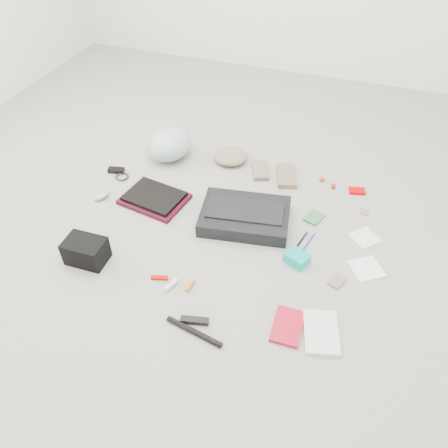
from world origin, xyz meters
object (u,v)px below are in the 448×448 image
(messenger_bag, at_px, (245,216))
(accordion_wallet, at_px, (297,258))
(laptop, at_px, (154,196))
(bike_helmet, at_px, (170,144))
(camera_bag, at_px, (86,251))
(book_red, at_px, (287,326))

(messenger_bag, relative_size, accordion_wallet, 4.37)
(laptop, bearing_deg, bike_helmet, 111.64)
(accordion_wallet, bearing_deg, camera_bag, -137.93)
(camera_bag, relative_size, book_red, 1.05)
(messenger_bag, distance_m, camera_bag, 0.81)
(bike_helmet, bearing_deg, book_red, -37.43)
(camera_bag, bearing_deg, messenger_bag, 37.55)
(bike_helmet, xyz_separation_m, book_red, (0.97, -0.99, -0.08))
(messenger_bag, xyz_separation_m, laptop, (-0.52, -0.00, -0.00))
(laptop, xyz_separation_m, book_red, (0.88, -0.56, -0.02))
(laptop, bearing_deg, accordion_wallet, -3.23)
(bike_helmet, xyz_separation_m, accordion_wallet, (0.93, -0.61, -0.07))
(laptop, bearing_deg, camera_bag, -92.64)
(camera_bag, xyz_separation_m, accordion_wallet, (0.95, 0.32, -0.04))
(laptop, xyz_separation_m, bike_helmet, (-0.09, 0.43, 0.06))
(camera_bag, bearing_deg, accordion_wallet, 17.19)
(laptop, relative_size, camera_bag, 1.60)
(bike_helmet, height_order, camera_bag, bike_helmet)
(laptop, height_order, camera_bag, camera_bag)
(camera_bag, bearing_deg, bike_helmet, 87.82)
(book_red, xyz_separation_m, accordion_wallet, (-0.04, 0.38, 0.02))
(book_red, bearing_deg, camera_bag, 174.95)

